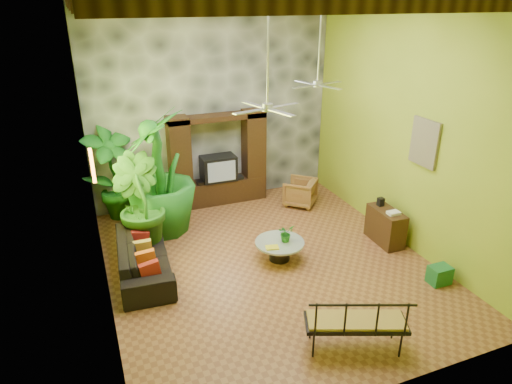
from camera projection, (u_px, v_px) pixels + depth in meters
name	position (u px, v px, depth m)	size (l,w,h in m)	color
ground	(267.00, 262.00, 9.04)	(7.00, 7.00, 0.00)	brown
back_wall	(212.00, 102.00, 11.03)	(6.00, 0.02, 5.00)	olive
left_wall	(90.00, 162.00, 7.03)	(0.02, 7.00, 5.00)	olive
right_wall	(407.00, 125.00, 9.07)	(0.02, 7.00, 5.00)	olive
stone_accent_wall	(212.00, 102.00, 10.98)	(5.98, 0.10, 4.98)	#393C41
ceiling_beams	(270.00, 1.00, 7.15)	(5.95, 5.36, 0.22)	#3E2914
entertainment_center	(218.00, 166.00, 11.33)	(2.40, 0.55, 2.30)	black
ceiling_fan_front	(268.00, 95.00, 7.28)	(1.28, 1.28, 1.86)	#BCBCC2
ceiling_fan_back	(318.00, 74.00, 9.26)	(1.28, 1.28, 1.86)	#BCBCC2
wall_art_mask	(92.00, 165.00, 8.05)	(0.06, 0.32, 0.55)	orange
wall_art_painting	(425.00, 143.00, 8.62)	(0.06, 0.70, 0.90)	#205278
sofa	(144.00, 256.00, 8.59)	(2.33, 0.91, 0.68)	black
wicker_armchair	(300.00, 192.00, 11.42)	(0.72, 0.74, 0.67)	brown
tall_plant_a	(113.00, 172.00, 10.41)	(1.22, 0.83, 2.31)	#1B681F
tall_plant_b	(138.00, 205.00, 9.10)	(1.12, 0.90, 2.04)	#245B17
tall_plant_c	(159.00, 173.00, 9.73)	(1.55, 1.55, 2.76)	#1C641A
coffee_table	(280.00, 248.00, 9.04)	(0.98, 0.98, 0.40)	black
centerpiece_plant	(286.00, 233.00, 8.95)	(0.31, 0.27, 0.34)	#1F6A1B
yellow_tray	(272.00, 247.00, 8.75)	(0.25, 0.18, 0.03)	gold
iron_bench	(359.00, 321.00, 6.57)	(1.56, 1.07, 0.57)	black
side_console	(385.00, 226.00, 9.65)	(0.42, 0.93, 0.74)	#391B12
green_bin	(439.00, 275.00, 8.32)	(0.39, 0.29, 0.34)	#1E7130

